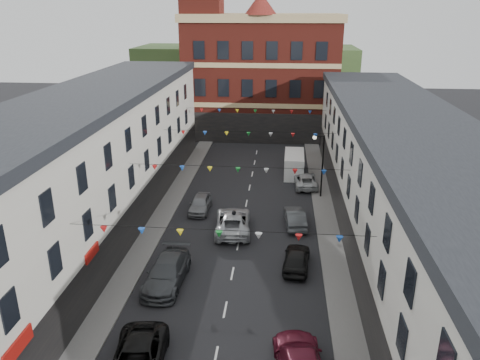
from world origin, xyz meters
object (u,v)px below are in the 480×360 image
(car_right_d, at_px, (297,258))
(street_lamp, at_px, (320,158))
(moving_car, at_px, (233,221))
(car_left_d, at_px, (167,272))
(pedestrian, at_px, (234,222))
(car_left_c, at_px, (137,360))
(car_right_f, at_px, (305,180))
(car_left_e, at_px, (200,203))
(car_right_e, at_px, (295,217))
(white_van, at_px, (294,164))

(car_right_d, bearing_deg, street_lamp, -94.60)
(car_right_d, distance_m, moving_car, 7.18)
(car_left_d, distance_m, pedestrian, 8.29)
(car_left_c, xyz_separation_m, car_right_f, (9.09, 26.27, -0.10))
(car_right_f, bearing_deg, car_left_e, 33.20)
(pedestrian, bearing_deg, car_right_f, 57.88)
(car_right_e, relative_size, car_right_f, 0.92)
(car_left_d, xyz_separation_m, car_right_d, (8.33, 2.70, -0.09))
(car_left_c, distance_m, car_left_e, 19.42)
(street_lamp, bearing_deg, white_van, 108.70)
(car_left_c, height_order, pedestrian, pedestrian)
(car_right_e, bearing_deg, car_left_e, -20.53)
(car_right_d, bearing_deg, moving_car, -41.34)
(car_right_d, bearing_deg, white_van, -84.92)
(car_right_d, bearing_deg, car_right_e, -84.59)
(car_right_d, relative_size, car_right_e, 0.98)
(car_right_f, relative_size, moving_car, 0.81)
(car_left_e, xyz_separation_m, white_van, (8.28, 10.36, 0.45))
(car_right_d, bearing_deg, car_right_f, -88.98)
(pedestrian, bearing_deg, car_left_d, -118.84)
(car_left_d, distance_m, car_right_d, 8.76)
(car_right_f, relative_size, pedestrian, 2.45)
(car_left_c, relative_size, pedestrian, 2.82)
(car_left_e, bearing_deg, pedestrian, -49.36)
(car_left_d, distance_m, car_right_e, 12.52)
(car_left_c, distance_m, car_right_f, 27.80)
(car_left_d, xyz_separation_m, car_right_e, (8.34, 9.34, -0.10))
(street_lamp, height_order, car_right_e, street_lamp)
(street_lamp, distance_m, car_right_e, 7.33)
(white_van, bearing_deg, car_right_d, -89.28)
(pedestrian, bearing_deg, street_lamp, 45.50)
(car_left_c, relative_size, car_left_d, 0.97)
(car_right_f, bearing_deg, pedestrian, 58.22)
(car_left_e, height_order, car_right_f, car_left_e)
(moving_car, bearing_deg, car_right_e, -168.90)
(car_left_e, height_order, white_van, white_van)
(car_right_f, height_order, white_van, white_van)
(moving_car, distance_m, pedestrian, 0.51)
(car_left_d, bearing_deg, pedestrian, 66.83)
(car_left_d, bearing_deg, street_lamp, 58.00)
(white_van, bearing_deg, car_left_e, -127.50)
(car_left_d, height_order, car_left_e, car_left_d)
(street_lamp, relative_size, white_van, 1.16)
(car_right_e, relative_size, pedestrian, 2.24)
(car_left_c, distance_m, car_right_d, 13.20)
(car_left_d, bearing_deg, car_right_d, 20.32)
(car_right_e, bearing_deg, car_left_c, 59.88)
(car_left_e, distance_m, car_right_f, 11.61)
(car_right_d, bearing_deg, car_left_e, -41.80)
(car_left_d, bearing_deg, car_right_f, 64.87)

